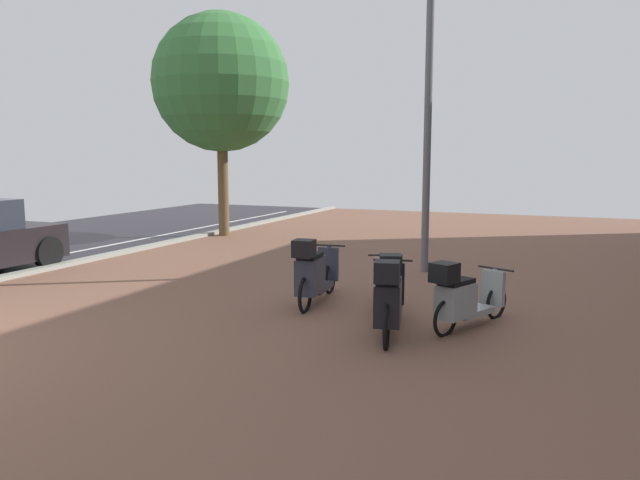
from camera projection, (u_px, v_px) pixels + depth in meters
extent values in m
cube|color=brown|center=(242.00, 469.00, 4.31)|extent=(14.40, 40.00, 0.05)
torus|color=black|center=(390.00, 307.00, 7.95)|extent=(0.21, 0.48, 0.49)
torus|color=black|center=(385.00, 286.00, 9.19)|extent=(0.21, 0.48, 0.49)
cube|color=#ADAEB2|center=(387.00, 297.00, 8.57)|extent=(0.50, 0.76, 0.08)
cube|color=#ADAEB2|center=(389.00, 289.00, 8.14)|extent=(0.47, 0.62, 0.42)
cube|color=black|center=(389.00, 271.00, 8.11)|extent=(0.41, 0.56, 0.06)
cylinder|color=#ADAEB2|center=(385.00, 271.00, 9.13)|extent=(0.11, 0.14, 0.49)
cube|color=#ADAEB2|center=(385.00, 273.00, 9.06)|extent=(0.33, 0.18, 0.48)
cylinder|color=black|center=(385.00, 255.00, 9.07)|extent=(0.50, 0.20, 0.03)
cube|color=black|center=(391.00, 264.00, 7.82)|extent=(0.36, 0.36, 0.24)
torus|color=black|center=(386.00, 326.00, 6.91)|extent=(0.18, 0.56, 0.56)
torus|color=black|center=(392.00, 300.00, 8.15)|extent=(0.18, 0.56, 0.56)
cube|color=black|center=(390.00, 314.00, 7.53)|extent=(0.43, 0.75, 0.08)
cube|color=black|center=(388.00, 303.00, 7.10)|extent=(0.42, 0.61, 0.49)
cube|color=black|center=(388.00, 280.00, 7.07)|extent=(0.37, 0.55, 0.06)
cylinder|color=black|center=(393.00, 280.00, 8.08)|extent=(0.09, 0.13, 0.56)
cube|color=black|center=(392.00, 283.00, 8.01)|extent=(0.33, 0.15, 0.56)
cylinder|color=black|center=(393.00, 260.00, 8.02)|extent=(0.51, 0.14, 0.03)
cube|color=black|center=(387.00, 272.00, 6.78)|extent=(0.34, 0.34, 0.24)
torus|color=black|center=(445.00, 318.00, 7.39)|extent=(0.23, 0.46, 0.48)
torus|color=black|center=(496.00, 302.00, 8.20)|extent=(0.23, 0.46, 0.48)
cube|color=#A3ADAE|center=(472.00, 312.00, 7.80)|extent=(0.52, 0.72, 0.08)
cube|color=#A3ADAE|center=(456.00, 301.00, 7.51)|extent=(0.48, 0.60, 0.42)
cube|color=black|center=(456.00, 282.00, 7.47)|extent=(0.43, 0.54, 0.06)
cylinder|color=#A3ADAE|center=(496.00, 286.00, 8.15)|extent=(0.11, 0.14, 0.48)
cube|color=#A3ADAE|center=(493.00, 288.00, 8.10)|extent=(0.33, 0.20, 0.47)
cylinder|color=black|center=(496.00, 269.00, 8.10)|extent=(0.49, 0.23, 0.03)
cube|color=black|center=(444.00, 273.00, 7.27)|extent=(0.37, 0.37, 0.24)
torus|color=black|center=(305.00, 295.00, 8.51)|extent=(0.11, 0.54, 0.54)
torus|color=black|center=(330.00, 278.00, 9.71)|extent=(0.11, 0.54, 0.54)
cube|color=#333847|center=(318.00, 287.00, 9.12)|extent=(0.35, 0.74, 0.08)
cube|color=#333847|center=(310.00, 276.00, 8.70)|extent=(0.36, 0.59, 0.52)
cube|color=black|center=(310.00, 256.00, 8.66)|extent=(0.31, 0.53, 0.06)
cylinder|color=#333847|center=(330.00, 262.00, 9.65)|extent=(0.08, 0.13, 0.54)
cube|color=#333847|center=(328.00, 264.00, 9.59)|extent=(0.33, 0.11, 0.53)
cylinder|color=black|center=(329.00, 245.00, 9.59)|extent=(0.52, 0.08, 0.03)
cube|color=black|center=(304.00, 248.00, 8.37)|extent=(0.31, 0.31, 0.24)
cylinder|color=black|center=(48.00, 252.00, 11.86)|extent=(0.20, 0.62, 0.62)
cylinder|color=slate|center=(428.00, 127.00, 11.15)|extent=(0.14, 0.14, 5.43)
cylinder|color=brown|center=(223.00, 184.00, 16.52)|extent=(0.29, 0.29, 2.83)
sphere|color=#3C7A3C|center=(221.00, 83.00, 16.15)|extent=(3.66, 3.66, 3.66)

